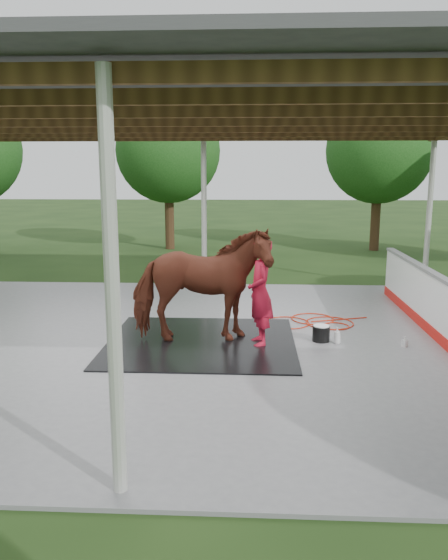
{
  "coord_description": "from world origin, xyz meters",
  "views": [
    {
      "loc": [
        1.22,
        -9.35,
        3.03
      ],
      "look_at": [
        0.77,
        -0.4,
        1.24
      ],
      "focal_mm": 35.0,
      "sensor_mm": 36.0,
      "label": 1
    }
  ],
  "objects_px": {
    "horse": "(201,285)",
    "wash_bucket": "(321,333)",
    "dasher_board": "(445,314)",
    "handler": "(260,293)"
  },
  "relations": [
    {
      "from": "horse",
      "to": "wash_bucket",
      "type": "height_order",
      "value": "horse"
    },
    {
      "from": "dasher_board",
      "to": "wash_bucket",
      "type": "bearing_deg",
      "value": 178.19
    },
    {
      "from": "handler",
      "to": "wash_bucket",
      "type": "bearing_deg",
      "value": 91.01
    },
    {
      "from": "wash_bucket",
      "to": "handler",
      "type": "bearing_deg",
      "value": -167.83
    },
    {
      "from": "horse",
      "to": "handler",
      "type": "relative_size",
      "value": 1.29
    },
    {
      "from": "handler",
      "to": "dasher_board",
      "type": "bearing_deg",
      "value": 81.86
    },
    {
      "from": "dasher_board",
      "to": "horse",
      "type": "relative_size",
      "value": 3.34
    },
    {
      "from": "dasher_board",
      "to": "handler",
      "type": "distance_m",
      "value": 3.24
    },
    {
      "from": "handler",
      "to": "wash_bucket",
      "type": "height_order",
      "value": "handler"
    },
    {
      "from": "horse",
      "to": "wash_bucket",
      "type": "relative_size",
      "value": 7.76
    }
  ]
}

